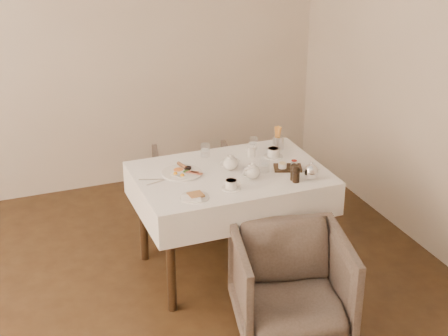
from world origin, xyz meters
TOP-DOWN VIEW (x-y plane):
  - table at (0.77, 0.79)m, footprint 1.28×0.88m
  - armchair_near at (0.86, -0.00)m, footprint 0.82×0.84m
  - armchair_far at (0.78, 1.59)m, footprint 0.74×0.75m
  - breakfast_plate at (0.46, 0.89)m, footprint 0.27×0.27m
  - side_plate at (0.41, 0.50)m, footprint 0.19×0.18m
  - teapot_centre at (0.79, 0.82)m, footprint 0.15×0.12m
  - teapot_front at (0.87, 0.64)m, footprint 0.18×0.15m
  - creamer at (1.01, 0.98)m, footprint 0.08×0.08m
  - teacup_near at (0.68, 0.54)m, footprint 0.12×0.12m
  - teacup_far at (1.16, 0.92)m, footprint 0.13×0.13m
  - glass_left at (0.71, 1.11)m, footprint 0.08×0.08m
  - glass_mid at (1.00, 0.71)m, footprint 0.08×0.08m
  - glass_right at (1.08, 1.11)m, footprint 0.08×0.08m
  - condiment_board at (1.16, 0.69)m, footprint 0.22×0.18m
  - pepper_mill_left at (1.12, 0.48)m, footprint 0.07×0.07m
  - pepper_mill_right at (1.12, 0.52)m, footprint 0.08×0.08m
  - silver_pot at (1.23, 0.49)m, footprint 0.14×0.13m
  - fries_cup at (1.26, 1.05)m, footprint 0.08×0.08m
  - cutlery_fork at (0.25, 0.86)m, footprint 0.18×0.08m
  - cutlery_knife at (0.27, 0.81)m, footprint 0.17×0.06m

SIDE VIEW (x-z plane):
  - armchair_far at x=0.78m, z-range 0.00..0.58m
  - armchair_near at x=0.86m, z-range 0.00..0.64m
  - table at x=0.77m, z-range 0.26..1.02m
  - cutlery_knife at x=0.27m, z-range 0.76..0.76m
  - cutlery_fork at x=0.25m, z-range 0.76..0.76m
  - side_plate at x=0.41m, z-range 0.75..0.77m
  - breakfast_plate at x=0.46m, z-range 0.75..0.78m
  - condiment_board at x=1.16m, z-range 0.75..0.79m
  - teacup_near at x=0.68m, z-range 0.75..0.81m
  - teacup_far at x=1.16m, z-range 0.75..0.82m
  - creamer at x=1.01m, z-range 0.76..0.83m
  - glass_right at x=1.08m, z-range 0.76..0.84m
  - glass_left at x=0.71m, z-range 0.76..0.85m
  - glass_mid at x=1.00m, z-range 0.76..0.85m
  - pepper_mill_left at x=1.12m, z-range 0.76..0.87m
  - teapot_centre at x=0.79m, z-range 0.75..0.87m
  - pepper_mill_right at x=1.12m, z-range 0.76..0.87m
  - teapot_front at x=0.87m, z-range 0.76..0.87m
  - silver_pot at x=1.23m, z-range 0.76..0.88m
  - fries_cup at x=1.26m, z-range 0.74..0.92m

